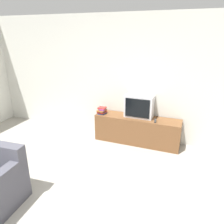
{
  "coord_description": "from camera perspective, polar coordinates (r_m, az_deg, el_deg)",
  "views": [
    {
      "loc": [
        1.66,
        -1.34,
        2.2
      ],
      "look_at": [
        0.18,
        2.46,
        0.73
      ],
      "focal_mm": 35.0,
      "sensor_mm": 36.0,
      "label": 1
    }
  ],
  "objects": [
    {
      "name": "book_stack",
      "position": [
        4.7,
        -2.62,
        0.34
      ],
      "size": [
        0.17,
        0.23,
        0.14
      ],
      "color": "#23478E",
      "rests_on": "tv_stand"
    },
    {
      "name": "wall_back",
      "position": [
        4.76,
        0.45,
        8.9
      ],
      "size": [
        9.0,
        0.06,
        2.6
      ],
      "color": "silver",
      "rests_on": "ground_plane"
    },
    {
      "name": "television",
      "position": [
        4.51,
        7.12,
        1.55
      ],
      "size": [
        0.58,
        0.32,
        0.46
      ],
      "color": "silver",
      "rests_on": "tv_stand"
    },
    {
      "name": "tv_stand",
      "position": [
        4.65,
        6.57,
        -4.68
      ],
      "size": [
        1.77,
        0.43,
        0.57
      ],
      "color": "brown",
      "rests_on": "ground_plane"
    },
    {
      "name": "remote_on_stand",
      "position": [
        4.38,
        11.24,
        -2.3
      ],
      "size": [
        0.06,
        0.17,
        0.02
      ],
      "rotation": [
        0.0,
        0.0,
        0.16
      ],
      "color": "#2D2D2D",
      "rests_on": "tv_stand"
    }
  ]
}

